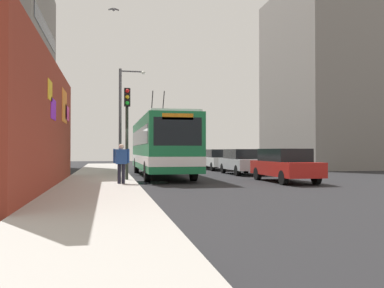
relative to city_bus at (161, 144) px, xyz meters
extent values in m
plane|color=#232326|center=(-3.98, 1.80, -1.86)|extent=(80.00, 80.00, 0.00)
cube|color=#ADA8A0|center=(-3.98, 3.40, -1.79)|extent=(48.00, 3.20, 0.15)
cube|color=maroon|center=(-7.78, 5.15, 0.60)|extent=(14.39, 0.30, 4.93)
cube|color=yellow|center=(-8.84, 4.99, 1.73)|extent=(1.04, 0.02, 0.70)
cube|color=orange|center=(-3.97, 4.99, 1.68)|extent=(2.02, 0.02, 1.50)
cube|color=#F2338C|center=(-2.65, 4.99, 1.48)|extent=(1.90, 0.02, 0.70)
cube|color=#8C19D8|center=(-7.92, 4.99, 1.16)|extent=(1.37, 0.02, 0.76)
cube|color=gray|center=(9.71, 11.00, 5.64)|extent=(12.51, 6.47, 15.01)
cube|color=black|center=(9.71, 7.74, 2.54)|extent=(10.63, 0.04, 1.10)
cube|color=black|center=(9.71, 7.74, 5.74)|extent=(10.63, 0.04, 1.10)
cube|color=black|center=(9.71, 7.74, 8.94)|extent=(10.63, 0.04, 1.10)
cube|color=gray|center=(8.87, -15.20, 5.80)|extent=(11.24, 7.43, 15.34)
cube|color=black|center=(8.87, -18.94, 2.54)|extent=(9.55, 0.04, 1.10)
cube|color=black|center=(8.87, -18.94, 5.74)|extent=(9.55, 0.04, 1.10)
cube|color=black|center=(8.87, -18.94, 8.94)|extent=(9.55, 0.04, 1.10)
cube|color=#19723F|center=(0.01, 0.00, -0.02)|extent=(12.00, 2.53, 2.79)
cube|color=silver|center=(0.01, 0.00, 1.44)|extent=(11.52, 2.33, 0.12)
cube|color=white|center=(0.01, 0.00, -0.86)|extent=(12.02, 2.55, 0.44)
cube|color=black|center=(-5.98, 0.00, 0.47)|extent=(0.04, 2.15, 1.26)
cube|color=black|center=(0.01, 0.00, 0.40)|extent=(11.04, 2.56, 0.89)
cube|color=orange|center=(-5.97, 0.00, 1.13)|extent=(0.06, 1.39, 0.28)
cylinder|color=black|center=(1.81, -0.35, 2.28)|extent=(1.43, 0.06, 2.00)
cylinder|color=black|center=(1.81, 0.35, 2.28)|extent=(1.43, 0.06, 2.00)
cylinder|color=black|center=(-3.84, -1.15, -1.36)|extent=(1.00, 0.28, 1.00)
cylinder|color=black|center=(-3.84, 1.15, -1.36)|extent=(1.00, 0.28, 1.00)
cylinder|color=black|center=(3.85, -1.15, -1.36)|extent=(1.00, 0.28, 1.00)
cylinder|color=black|center=(3.85, 1.15, -1.36)|extent=(1.00, 0.28, 1.00)
cube|color=#B21E19|center=(-5.56, -5.20, -1.21)|extent=(4.82, 1.74, 0.66)
cube|color=black|center=(-5.47, -5.20, -0.58)|extent=(2.89, 1.57, 0.60)
cylinder|color=black|center=(-7.15, -5.97, -1.54)|extent=(0.64, 0.22, 0.64)
cylinder|color=black|center=(-7.15, -4.43, -1.54)|extent=(0.64, 0.22, 0.64)
cylinder|color=black|center=(-3.97, -5.97, -1.54)|extent=(0.64, 0.22, 0.64)
cylinder|color=black|center=(-3.97, -4.43, -1.54)|extent=(0.64, 0.22, 0.64)
cube|color=#B7B7BC|center=(0.87, -5.20, -1.21)|extent=(4.65, 1.76, 0.66)
cube|color=black|center=(0.97, -5.20, -0.58)|extent=(2.79, 1.59, 0.60)
cylinder|color=black|center=(-0.66, -5.98, -1.54)|extent=(0.64, 0.22, 0.64)
cylinder|color=black|center=(-0.66, -4.42, -1.54)|extent=(0.64, 0.22, 0.64)
cylinder|color=black|center=(2.41, -5.98, -1.54)|extent=(0.64, 0.22, 0.64)
cylinder|color=black|center=(2.41, -4.42, -1.54)|extent=(0.64, 0.22, 0.64)
cube|color=white|center=(6.78, -5.20, -1.21)|extent=(4.60, 1.74, 0.66)
cube|color=black|center=(6.87, -5.20, -0.58)|extent=(2.76, 1.57, 0.60)
cylinder|color=black|center=(5.26, -5.97, -1.54)|extent=(0.64, 0.22, 0.64)
cylinder|color=black|center=(5.26, -4.43, -1.54)|extent=(0.64, 0.22, 0.64)
cylinder|color=black|center=(8.30, -5.97, -1.54)|extent=(0.64, 0.22, 0.64)
cylinder|color=black|center=(8.30, -4.43, -1.54)|extent=(0.64, 0.22, 0.64)
cube|color=black|center=(12.02, -5.20, -1.21)|extent=(4.39, 1.89, 0.66)
cube|color=black|center=(12.10, -5.20, -0.58)|extent=(2.63, 1.70, 0.60)
cylinder|color=black|center=(10.57, -6.05, -1.54)|extent=(0.64, 0.22, 0.64)
cylinder|color=black|center=(10.57, -4.35, -1.54)|extent=(0.64, 0.22, 0.64)
cylinder|color=black|center=(13.46, -6.05, -1.54)|extent=(0.64, 0.22, 0.64)
cylinder|color=black|center=(13.46, -4.35, -1.54)|extent=(0.64, 0.22, 0.64)
cylinder|color=#1E1E2D|center=(-6.86, 2.39, -1.32)|extent=(0.14, 0.14, 0.80)
cylinder|color=#1E1E2D|center=(-6.86, 2.55, -1.32)|extent=(0.14, 0.14, 0.80)
cube|color=#264C99|center=(-6.86, 2.47, -0.62)|extent=(0.22, 0.46, 0.60)
cylinder|color=#264C99|center=(-6.86, 2.19, -0.59)|extent=(0.09, 0.09, 0.57)
cylinder|color=#264C99|center=(-6.86, 2.76, -0.59)|extent=(0.09, 0.09, 0.57)
sphere|color=beige|center=(-6.86, 2.47, -0.21)|extent=(0.22, 0.22, 0.22)
cylinder|color=#2D382D|center=(-4.53, 2.15, 0.40)|extent=(0.14, 0.14, 4.24)
cube|color=black|center=(-4.75, 2.15, 2.07)|extent=(0.20, 0.28, 0.84)
sphere|color=red|center=(-4.86, 2.15, 2.35)|extent=(0.18, 0.18, 0.18)
sphere|color=yellow|center=(-4.86, 2.15, 2.07)|extent=(0.18, 0.18, 0.18)
sphere|color=green|center=(-4.86, 2.15, 1.79)|extent=(0.18, 0.18, 0.18)
cylinder|color=#4C4C51|center=(2.98, 2.25, 1.58)|extent=(0.18, 0.18, 6.60)
cylinder|color=#4C4C51|center=(2.98, 1.51, 4.73)|extent=(0.10, 1.47, 0.10)
ellipsoid|color=silver|center=(2.98, 0.78, 4.68)|extent=(0.44, 0.28, 0.20)
ellipsoid|color=slate|center=(-1.44, 2.73, 7.18)|extent=(0.32, 0.14, 0.12)
cube|color=slate|center=(-1.44, 2.59, 7.21)|extent=(0.20, 0.27, 0.10)
cube|color=slate|center=(-1.44, 2.87, 7.21)|extent=(0.20, 0.27, 0.10)
cylinder|color=black|center=(-4.63, 1.20, -1.86)|extent=(2.08, 2.08, 0.00)
camera|label=1|loc=(-23.99, 3.00, -0.37)|focal=38.94mm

